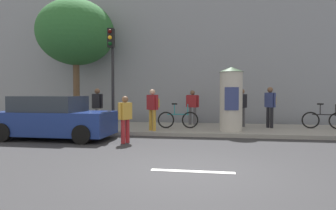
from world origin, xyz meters
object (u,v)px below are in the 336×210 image
at_px(poster_column, 231,99).
at_px(pedestrian_with_backpack, 97,105).
at_px(pedestrian_in_red_top, 242,105).
at_px(pedestrian_tallest, 125,116).
at_px(pedestrian_near_pole, 193,104).
at_px(bicycle_leaning, 178,119).
at_px(parked_car_red, 54,119).
at_px(traffic_light, 112,62).
at_px(bicycle_upright, 324,120).
at_px(pedestrian_in_dark_shirt, 270,104).
at_px(street_tree, 76,33).
at_px(pedestrian_in_light_jacket, 153,106).

relative_size(poster_column, pedestrian_with_backpack, 1.49).
bearing_deg(pedestrian_in_red_top, pedestrian_tallest, -134.06).
bearing_deg(pedestrian_near_pole, bicycle_leaning, -107.29).
height_order(pedestrian_tallest, pedestrian_with_backpack, pedestrian_with_backpack).
xyz_separation_m(pedestrian_near_pole, bicycle_leaning, (-0.50, -1.62, -0.61)).
height_order(pedestrian_near_pole, bicycle_leaning, pedestrian_near_pole).
xyz_separation_m(pedestrian_in_red_top, pedestrian_near_pole, (-2.29, 0.59, 0.00)).
bearing_deg(parked_car_red, bicycle_leaning, 33.97).
bearing_deg(pedestrian_in_red_top, traffic_light, -156.74).
xyz_separation_m(traffic_light, bicycle_upright, (8.73, 2.03, -2.39)).
bearing_deg(pedestrian_in_dark_shirt, parked_car_red, -156.11).
height_order(traffic_light, street_tree, street_tree).
height_order(bicycle_upright, parked_car_red, parked_car_red).
bearing_deg(poster_column, traffic_light, -171.69).
relative_size(pedestrian_in_red_top, parked_car_red, 0.41).
bearing_deg(bicycle_leaning, poster_column, -14.13).
xyz_separation_m(poster_column, street_tree, (-7.62, 1.97, 3.27)).
bearing_deg(pedestrian_near_pole, poster_column, -51.73).
bearing_deg(pedestrian_tallest, pedestrian_in_red_top, 45.94).
relative_size(pedestrian_tallest, pedestrian_in_light_jacket, 0.93).
xyz_separation_m(street_tree, pedestrian_with_backpack, (1.93, -1.95, -3.56)).
height_order(bicycle_leaning, bicycle_upright, same).
height_order(pedestrian_in_dark_shirt, bicycle_upright, pedestrian_in_dark_shirt).
bearing_deg(bicycle_upright, street_tree, 176.86).
relative_size(bicycle_leaning, parked_car_red, 0.42).
relative_size(street_tree, pedestrian_in_dark_shirt, 3.47).
relative_size(pedestrian_in_dark_shirt, pedestrian_near_pole, 1.08).
bearing_deg(pedestrian_in_red_top, bicycle_leaning, -159.68).
bearing_deg(street_tree, pedestrian_in_dark_shirt, -3.73).
bearing_deg(pedestrian_near_pole, pedestrian_tallest, -110.93).
distance_m(street_tree, bicycle_leaning, 6.97).
bearing_deg(pedestrian_in_dark_shirt, bicycle_leaning, -168.72).
relative_size(pedestrian_near_pole, bicycle_leaning, 0.95).
bearing_deg(pedestrian_with_backpack, pedestrian_in_red_top, 14.14).
relative_size(pedestrian_with_backpack, bicycle_upright, 0.99).
bearing_deg(pedestrian_in_light_jacket, parked_car_red, -150.85).
xyz_separation_m(bicycle_leaning, bicycle_upright, (6.19, 0.77, 0.00)).
relative_size(poster_column, bicycle_upright, 1.47).
bearing_deg(bicycle_upright, parked_car_red, -160.90).
xyz_separation_m(street_tree, pedestrian_tallest, (4.04, -4.66, -3.80)).
distance_m(pedestrian_near_pole, bicycle_leaning, 1.81).
bearing_deg(bicycle_leaning, parked_car_red, -146.03).
bearing_deg(bicycle_upright, poster_column, -161.45).
bearing_deg(traffic_light, bicycle_leaning, 26.34).
bearing_deg(poster_column, pedestrian_in_dark_shirt, 37.67).
height_order(traffic_light, parked_car_red, traffic_light).
distance_m(street_tree, pedestrian_with_backpack, 4.49).
bearing_deg(pedestrian_in_light_jacket, pedestrian_near_pole, 61.64).
relative_size(traffic_light, poster_column, 1.60).
distance_m(poster_column, pedestrian_in_dark_shirt, 2.23).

